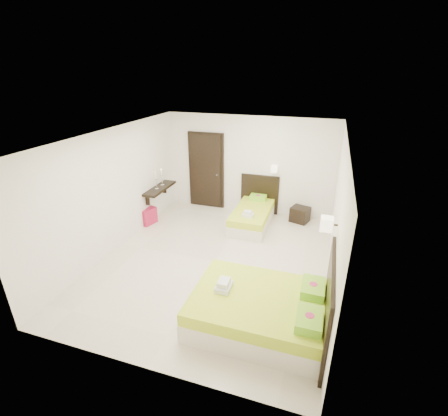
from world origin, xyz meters
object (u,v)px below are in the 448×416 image
(bed_single, at_px, (253,214))
(ottoman, at_px, (146,215))
(nightstand, at_px, (300,214))
(bed_double, at_px, (264,309))

(bed_single, distance_m, ottoman, 2.75)
(nightstand, bearing_deg, bed_double, -74.96)
(bed_single, distance_m, nightstand, 1.25)
(nightstand, xyz_separation_m, ottoman, (-3.77, -1.31, 0.01))
(bed_single, bearing_deg, ottoman, -163.07)
(bed_single, relative_size, ottoman, 4.10)
(bed_single, xyz_separation_m, bed_double, (0.98, -3.43, 0.04))
(nightstand, distance_m, ottoman, 3.99)
(bed_single, distance_m, bed_double, 3.57)
(bed_single, height_order, ottoman, bed_single)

